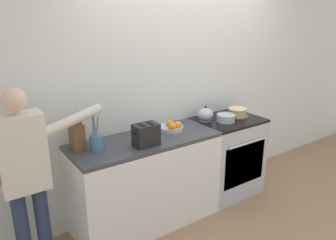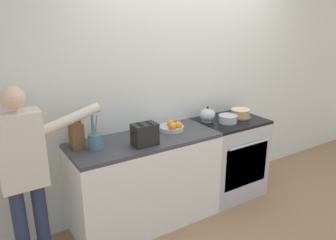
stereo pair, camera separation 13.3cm
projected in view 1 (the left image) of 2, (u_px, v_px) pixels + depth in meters
name	position (u px, v px, depth m)	size (l,w,h in m)	color
ground_plane	(219.00, 211.00, 3.50)	(16.00, 16.00, 0.00)	#93704C
wall_back	(186.00, 82.00, 3.57)	(8.00, 0.04, 2.60)	silver
counter_cabinet	(146.00, 182.00, 3.20)	(1.43, 0.58, 0.90)	white
stove_range	(226.00, 156.00, 3.78)	(0.73, 0.61, 0.90)	#B7BABF
layer_cake	(237.00, 113.00, 3.72)	(0.26, 0.26, 0.10)	#4C4C51
tea_kettle	(206.00, 114.00, 3.56)	(0.21, 0.17, 0.17)	#B7BABF
mixing_bowl	(226.00, 118.00, 3.54)	(0.21, 0.21, 0.08)	#B7BABF
knife_block	(77.00, 136.00, 2.80)	(0.10, 0.14, 0.32)	brown
utensil_crock	(97.00, 142.00, 2.78)	(0.12, 0.12, 0.35)	#477084
fruit_bowl	(172.00, 127.00, 3.28)	(0.26, 0.26, 0.10)	#B7BABF
toaster	(146.00, 135.00, 2.88)	(0.24, 0.15, 0.20)	black
person_baker	(25.00, 168.00, 2.46)	(0.90, 0.20, 1.52)	#283351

